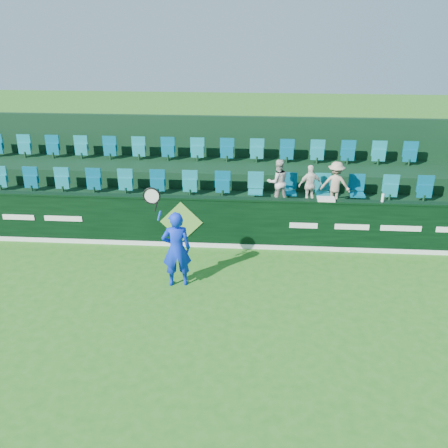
# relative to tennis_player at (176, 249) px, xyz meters

# --- Properties ---
(ground) EXTENTS (60.00, 60.00, 0.00)m
(ground) POSITION_rel_tennis_player_xyz_m (-0.18, -1.98, -0.89)
(ground) COLOR #246B19
(ground) RESTS_ON ground
(sponsor_hoarding) EXTENTS (16.00, 0.25, 1.35)m
(sponsor_hoarding) POSITION_rel_tennis_player_xyz_m (-0.18, 2.02, -0.22)
(sponsor_hoarding) COLOR black
(sponsor_hoarding) RESTS_ON ground
(stand_tier_front) EXTENTS (16.00, 2.00, 0.80)m
(stand_tier_front) POSITION_rel_tennis_player_xyz_m (-0.18, 3.12, -0.49)
(stand_tier_front) COLOR black
(stand_tier_front) RESTS_ON ground
(stand_tier_back) EXTENTS (16.00, 1.80, 1.30)m
(stand_tier_back) POSITION_rel_tennis_player_xyz_m (-0.18, 5.02, -0.24)
(stand_tier_back) COLOR black
(stand_tier_back) RESTS_ON ground
(stand_rear) EXTENTS (16.00, 4.10, 2.60)m
(stand_rear) POSITION_rel_tennis_player_xyz_m (-0.18, 5.47, 0.33)
(stand_rear) COLOR black
(stand_rear) RESTS_ON ground
(seat_row_front) EXTENTS (13.50, 0.50, 0.60)m
(seat_row_front) POSITION_rel_tennis_player_xyz_m (-0.18, 3.52, 0.21)
(seat_row_front) COLOR #055974
(seat_row_front) RESTS_ON stand_tier_front
(seat_row_back) EXTENTS (13.50, 0.50, 0.60)m
(seat_row_back) POSITION_rel_tennis_player_xyz_m (-0.18, 5.32, 0.71)
(seat_row_back) COLOR #055974
(seat_row_back) RESTS_ON stand_tier_back
(tennis_player) EXTENTS (1.05, 0.54, 2.37)m
(tennis_player) POSITION_rel_tennis_player_xyz_m (0.00, 0.00, 0.00)
(tennis_player) COLOR #0C2AD3
(tennis_player) RESTS_ON ground
(spectator_left) EXTENTS (0.71, 0.62, 1.25)m
(spectator_left) POSITION_rel_tennis_player_xyz_m (2.28, 3.14, 0.53)
(spectator_left) COLOR silver
(spectator_left) RESTS_ON stand_tier_front
(spectator_middle) EXTENTS (0.70, 0.43, 1.11)m
(spectator_middle) POSITION_rel_tennis_player_xyz_m (3.14, 3.14, 0.46)
(spectator_middle) COLOR white
(spectator_middle) RESTS_ON stand_tier_front
(spectator_right) EXTENTS (0.87, 0.62, 1.22)m
(spectator_right) POSITION_rel_tennis_player_xyz_m (3.81, 3.14, 0.52)
(spectator_right) COLOR tan
(spectator_right) RESTS_ON stand_tier_front
(towel) EXTENTS (0.42, 0.27, 0.06)m
(towel) POSITION_rel_tennis_player_xyz_m (3.43, 2.02, 0.49)
(towel) COLOR silver
(towel) RESTS_ON sponsor_hoarding
(drinks_bottle) EXTENTS (0.07, 0.07, 0.21)m
(drinks_bottle) POSITION_rel_tennis_player_xyz_m (4.80, 2.02, 0.56)
(drinks_bottle) COLOR white
(drinks_bottle) RESTS_ON sponsor_hoarding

